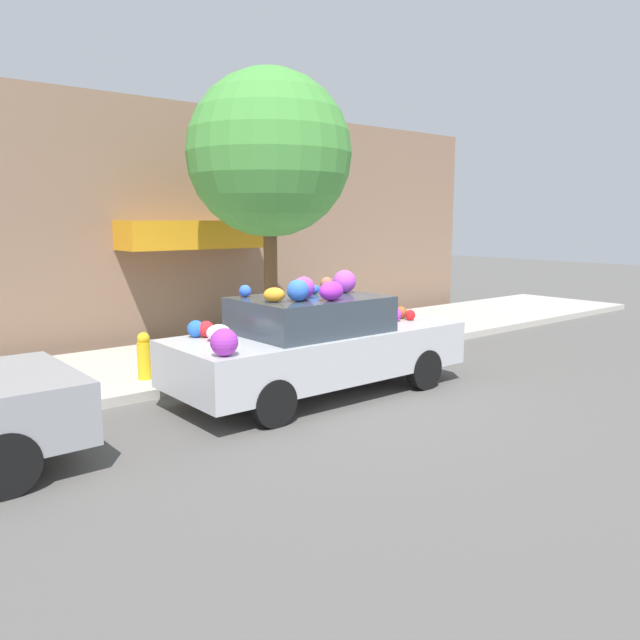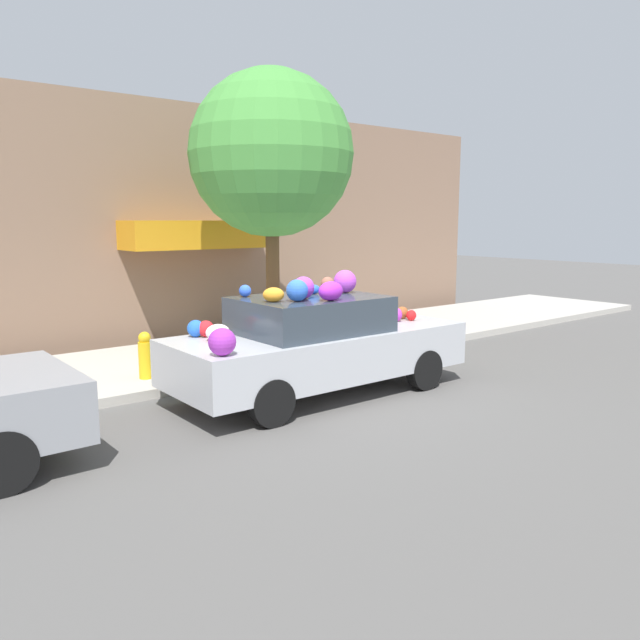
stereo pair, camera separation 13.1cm
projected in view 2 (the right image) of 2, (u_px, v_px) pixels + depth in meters
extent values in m
plane|color=#565451|center=(315.00, 392.00, 9.01)|extent=(60.00, 60.00, 0.00)
cube|color=#B2ADA3|center=(221.00, 356.00, 11.09)|extent=(24.00, 3.20, 0.14)
cube|color=#846651|center=(162.00, 224.00, 12.46)|extent=(18.00, 0.30, 4.77)
cube|color=orange|center=(201.00, 234.00, 12.36)|extent=(3.08, 0.90, 0.55)
cylinder|color=brown|center=(273.00, 283.00, 11.04)|extent=(0.24, 0.24, 2.45)
sphere|color=#47933D|center=(271.00, 154.00, 10.69)|extent=(2.84, 2.84, 2.84)
cylinder|color=gold|center=(145.00, 360.00, 9.20)|extent=(0.20, 0.20, 0.55)
sphere|color=gold|center=(144.00, 338.00, 9.14)|extent=(0.18, 0.18, 0.18)
cube|color=#B7BABF|center=(320.00, 352.00, 8.82)|extent=(4.34, 1.69, 0.63)
cube|color=#333D47|center=(310.00, 314.00, 8.63)|extent=(1.96, 1.48, 0.49)
cylinder|color=black|center=(355.00, 352.00, 10.29)|extent=(0.59, 0.18, 0.59)
cylinder|color=black|center=(424.00, 370.00, 9.10)|extent=(0.59, 0.18, 0.59)
cylinder|color=black|center=(210.00, 378.00, 8.64)|extent=(0.59, 0.18, 0.59)
cylinder|color=black|center=(272.00, 403.00, 7.46)|extent=(0.59, 0.18, 0.59)
sphere|color=brown|center=(328.00, 284.00, 9.34)|extent=(0.27, 0.27, 0.21)
ellipsoid|color=pink|center=(371.00, 314.00, 9.88)|extent=(0.19, 0.18, 0.14)
ellipsoid|color=#B033B4|center=(396.00, 314.00, 9.54)|extent=(0.25, 0.29, 0.21)
sphere|color=purple|center=(222.00, 342.00, 7.10)|extent=(0.42, 0.42, 0.32)
ellipsoid|color=purple|center=(331.00, 291.00, 8.16)|extent=(0.43, 0.34, 0.25)
sphere|color=blue|center=(196.00, 328.00, 8.26)|extent=(0.23, 0.23, 0.23)
sphere|color=#FD9E0D|center=(370.00, 312.00, 9.64)|extent=(0.31, 0.31, 0.25)
sphere|color=blue|center=(245.00, 291.00, 8.57)|extent=(0.20, 0.20, 0.17)
ellipsoid|color=white|center=(218.00, 332.00, 8.00)|extent=(0.44, 0.42, 0.21)
sphere|color=purple|center=(303.00, 288.00, 8.36)|extent=(0.37, 0.37, 0.30)
sphere|color=red|center=(206.00, 329.00, 8.26)|extent=(0.31, 0.31, 0.22)
ellipsoid|color=orange|center=(274.00, 295.00, 8.04)|extent=(0.34, 0.32, 0.19)
sphere|color=purple|center=(345.00, 281.00, 9.04)|extent=(0.35, 0.35, 0.33)
ellipsoid|color=blue|center=(314.00, 289.00, 8.90)|extent=(0.20, 0.17, 0.13)
sphere|color=#985027|center=(402.00, 313.00, 9.77)|extent=(0.27, 0.27, 0.20)
sphere|color=blue|center=(297.00, 290.00, 8.07)|extent=(0.31, 0.31, 0.29)
ellipsoid|color=red|center=(411.00, 315.00, 9.61)|extent=(0.21, 0.21, 0.17)
cylinder|color=black|center=(1.00, 463.00, 5.59)|extent=(0.61, 0.18, 0.61)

